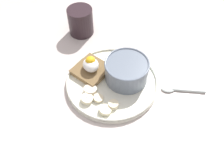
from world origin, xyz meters
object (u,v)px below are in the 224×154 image
(banana_slice_left, at_px, (105,110))
(banana_slice_right, at_px, (113,105))
(banana_slice_inner, at_px, (90,90))
(coffee_mug, at_px, (81,21))
(poached_egg, at_px, (91,64))
(banana_slice_front, at_px, (98,98))
(banana_slice_back, at_px, (87,99))
(oatmeal_bowl, at_px, (127,71))
(spoon, at_px, (178,90))
(toast_slice, at_px, (91,70))

(banana_slice_left, xyz_separation_m, banana_slice_right, (-0.01, 0.03, -0.00))
(banana_slice_inner, xyz_separation_m, coffee_mug, (-0.25, 0.07, 0.03))
(poached_egg, bearing_deg, banana_slice_front, -12.49)
(poached_egg, distance_m, banana_slice_right, 0.13)
(poached_egg, relative_size, banana_slice_right, 2.02)
(banana_slice_left, xyz_separation_m, banana_slice_back, (-0.05, -0.03, 0.00))
(banana_slice_right, xyz_separation_m, banana_slice_inner, (-0.07, -0.04, 0.00))
(oatmeal_bowl, relative_size, spoon, 1.09)
(oatmeal_bowl, distance_m, banana_slice_left, 0.13)
(banana_slice_right, bearing_deg, oatmeal_bowl, 132.96)
(banana_slice_left, relative_size, banana_slice_back, 0.83)
(toast_slice, distance_m, spoon, 0.25)
(oatmeal_bowl, relative_size, banana_slice_inner, 2.36)
(banana_slice_back, height_order, spoon, banana_slice_back)
(toast_slice, xyz_separation_m, banana_slice_right, (0.13, 0.01, -0.00))
(toast_slice, height_order, coffee_mug, coffee_mug)
(banana_slice_left, bearing_deg, banana_slice_back, -150.59)
(banana_slice_inner, bearing_deg, banana_slice_front, 15.68)
(banana_slice_left, relative_size, banana_slice_right, 1.11)
(poached_egg, distance_m, coffee_mug, 0.19)
(banana_slice_back, bearing_deg, banana_slice_inner, 139.88)
(poached_egg, bearing_deg, banana_slice_right, 2.28)
(toast_slice, bearing_deg, banana_slice_back, -29.71)
(toast_slice, bearing_deg, spoon, 50.20)
(oatmeal_bowl, relative_size, banana_slice_right, 3.54)
(banana_slice_front, relative_size, banana_slice_back, 0.77)
(oatmeal_bowl, xyz_separation_m, banana_slice_back, (0.02, -0.13, -0.02))
(banana_slice_front, bearing_deg, banana_slice_back, -108.72)
(toast_slice, distance_m, banana_slice_back, 0.10)
(banana_slice_front, xyz_separation_m, spoon, (0.06, 0.21, -0.01))
(banana_slice_front, height_order, banana_slice_inner, banana_slice_inner)
(poached_egg, bearing_deg, banana_slice_left, -8.49)
(banana_slice_front, bearing_deg, coffee_mug, 167.13)
(oatmeal_bowl, xyz_separation_m, spoon, (0.09, 0.11, -0.04))
(oatmeal_bowl, xyz_separation_m, poached_egg, (-0.06, -0.08, 0.00))
(oatmeal_bowl, distance_m, toast_slice, 0.10)
(oatmeal_bowl, relative_size, toast_slice, 1.01)
(poached_egg, distance_m, banana_slice_inner, 0.08)
(banana_slice_right, xyz_separation_m, spoon, (0.03, 0.18, -0.01))
(banana_slice_inner, bearing_deg, banana_slice_left, 7.58)
(coffee_mug, bearing_deg, oatmeal_bowl, 8.22)
(banana_slice_right, distance_m, coffee_mug, 0.32)
(toast_slice, relative_size, spoon, 1.08)
(toast_slice, relative_size, banana_slice_front, 3.40)
(banana_slice_inner, bearing_deg, banana_slice_back, -40.12)
(banana_slice_back, bearing_deg, banana_slice_left, 29.41)
(oatmeal_bowl, height_order, spoon, oatmeal_bowl)
(poached_egg, distance_m, banana_slice_front, 0.10)
(oatmeal_bowl, relative_size, coffee_mug, 1.36)
(poached_egg, height_order, spoon, poached_egg)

